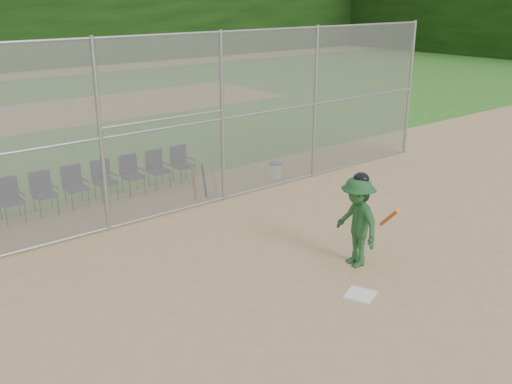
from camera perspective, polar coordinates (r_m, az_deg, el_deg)
ground at (r=9.88m, az=9.24°, el=-9.81°), size 100.00×100.00×0.00m
grass_strip at (r=25.01m, az=-22.98°, el=6.81°), size 100.00×100.00×0.00m
dirt_patch_far at (r=25.01m, az=-22.98°, el=6.82°), size 24.00×24.00×0.00m
backstop_fence at (r=12.80m, az=-7.07°, el=7.00°), size 16.09×0.09×4.00m
home_plate at (r=9.80m, az=10.37°, el=-10.05°), size 0.59×0.59×0.02m
batter_at_plate at (r=10.48m, az=10.06°, el=-2.89°), size 1.03×1.33×1.78m
water_cooler at (r=15.47m, az=1.94°, el=2.21°), size 0.34×0.34×0.43m
spare_bats at (r=13.99m, az=-5.21°, el=1.15°), size 0.66×0.25×0.85m
chair_1 at (r=13.53m, az=-23.28°, el=-0.79°), size 0.54×0.52×0.96m
chair_2 at (r=13.71m, az=-20.37°, el=-0.15°), size 0.54×0.52×0.96m
chair_3 at (r=13.94m, az=-17.56°, el=0.47°), size 0.54×0.52×0.96m
chair_4 at (r=14.19m, az=-14.83°, el=1.07°), size 0.54×0.52×0.96m
chair_5 at (r=14.48m, az=-12.21°, el=1.65°), size 0.54×0.52×0.96m
chair_6 at (r=14.80m, az=-9.70°, el=2.20°), size 0.54×0.52×0.96m
chair_7 at (r=15.15m, az=-7.30°, el=2.72°), size 0.54×0.52×0.96m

